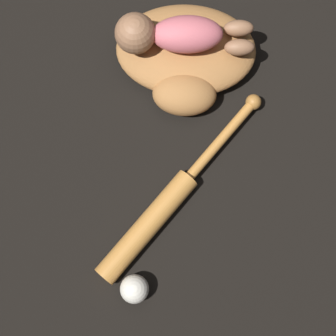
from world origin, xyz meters
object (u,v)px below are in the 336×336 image
baseball_glove (186,57)px  baseball_bat (163,207)px  baseball (134,289)px  baby_figure (172,34)px

baseball_glove → baseball_bat: size_ratio=0.74×
baseball_bat → baseball: (0.05, 0.20, 0.01)m
baby_figure → baseball: bearing=87.1°
baseball → baseball_glove: bearing=-96.5°
baseball_bat → baseball: baseball is taller
baseball_glove → baseball_bat: (0.02, 0.39, -0.02)m
baseball_glove → baseball: bearing=83.5°
baseball_glove → baby_figure: (0.04, -0.02, 0.09)m
baseball_glove → baseball: (0.07, 0.59, -0.01)m
baseball_bat → baseball_glove: bearing=-92.9°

